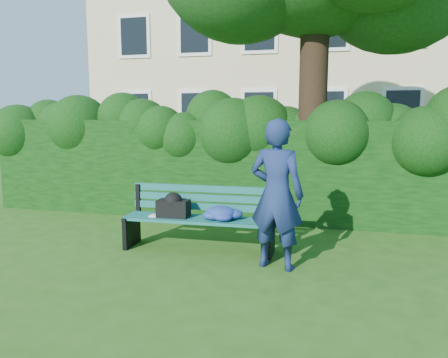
# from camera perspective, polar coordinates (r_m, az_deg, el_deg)

# --- Properties ---
(ground) EXTENTS (80.00, 80.00, 0.00)m
(ground) POSITION_cam_1_polar(r_m,az_deg,el_deg) (6.17, -1.45, -9.56)
(ground) COLOR #295016
(ground) RESTS_ON ground
(apartment_building) EXTENTS (16.00, 8.08, 12.00)m
(apartment_building) POSITION_cam_1_polar(r_m,az_deg,el_deg) (20.10, 10.49, 20.12)
(apartment_building) COLOR #D2BD8D
(apartment_building) RESTS_ON ground
(hedge) EXTENTS (10.00, 1.00, 1.80)m
(hedge) POSITION_cam_1_polar(r_m,az_deg,el_deg) (8.07, 2.92, 1.28)
(hedge) COLOR black
(hedge) RESTS_ON ground
(park_bench) EXTENTS (2.15, 0.62, 0.89)m
(park_bench) POSITION_cam_1_polar(r_m,az_deg,el_deg) (6.17, -3.15, -4.71)
(park_bench) COLOR #0F4B42
(park_bench) RESTS_ON ground
(man_reading) EXTENTS (0.75, 0.57, 1.87)m
(man_reading) POSITION_cam_1_polar(r_m,az_deg,el_deg) (5.40, 6.89, -2.03)
(man_reading) COLOR #16244F
(man_reading) RESTS_ON ground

